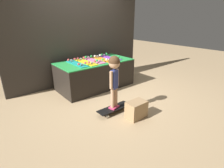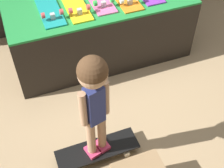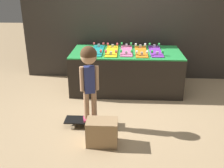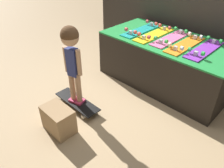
# 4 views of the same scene
# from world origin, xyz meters

# --- Properties ---
(ground_plane) EXTENTS (16.00, 16.00, 0.00)m
(ground_plane) POSITION_xyz_m (0.00, 0.00, 0.00)
(ground_plane) COLOR tan
(display_rack) EXTENTS (1.83, 0.94, 0.68)m
(display_rack) POSITION_xyz_m (0.00, 0.65, 0.34)
(display_rack) COLOR black
(display_rack) RESTS_ON ground_plane
(skateboard_teal_on_rack) EXTENTS (0.19, 0.75, 0.09)m
(skateboard_teal_on_rack) POSITION_xyz_m (-0.49, 0.65, 0.69)
(skateboard_teal_on_rack) COLOR teal
(skateboard_teal_on_rack) RESTS_ON display_rack
(skateboard_yellow_on_rack) EXTENTS (0.19, 0.75, 0.09)m
(skateboard_yellow_on_rack) POSITION_xyz_m (-0.24, 0.64, 0.69)
(skateboard_yellow_on_rack) COLOR yellow
(skateboard_yellow_on_rack) RESTS_ON display_rack
(skateboard_on_floor) EXTENTS (0.68, 0.21, 0.09)m
(skateboard_on_floor) POSITION_xyz_m (-0.45, -0.65, 0.07)
(skateboard_on_floor) COLOR black
(skateboard_on_floor) RESTS_ON ground_plane
(child) EXTENTS (0.23, 0.20, 0.99)m
(child) POSITION_xyz_m (-0.45, -0.65, 0.78)
(child) COLOR #E03D6B
(child) RESTS_ON skateboard_on_floor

